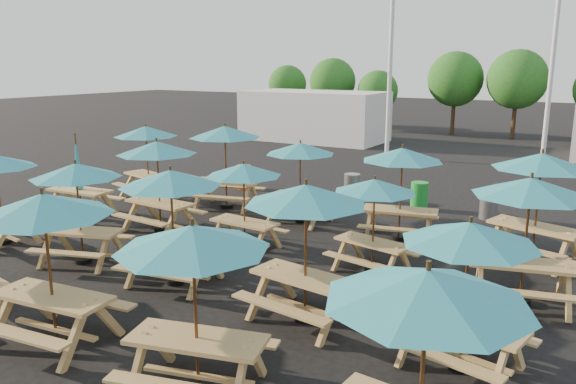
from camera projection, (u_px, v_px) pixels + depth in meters
The scene contains 30 objects.
ground at pixel (257, 248), 13.63m from camera, with size 120.00×120.00×0.00m, color black.
picnic_unit_2 at pixel (79, 183), 16.16m from camera, with size 2.05×1.82×2.46m.
picnic_unit_3 at pixel (146, 136), 18.20m from camera, with size 2.49×2.49×2.41m.
picnic_unit_5 at pixel (76, 177), 12.19m from camera, with size 2.46×2.46×2.29m.
picnic_unit_6 at pixel (157, 154), 14.54m from camera, with size 2.22×2.22×2.44m.
picnic_unit_7 at pixel (225, 137), 16.94m from camera, with size 2.65×2.65×2.56m.
picnic_unit_8 at pixel (44, 215), 8.54m from camera, with size 2.34×2.34×2.49m.
picnic_unit_9 at pixel (171, 186), 10.99m from camera, with size 2.29×2.29×2.38m.
picnic_unit_10 at pixel (244, 175), 13.13m from camera, with size 1.89×1.89×2.12m.
picnic_unit_11 at pixel (300, 154), 15.44m from camera, with size 2.02×2.02×2.27m.
picnic_unit_12 at pixel (193, 249), 7.24m from camera, with size 2.49×2.49×2.39m.
picnic_unit_13 at pixel (306, 203), 9.35m from camera, with size 2.34×2.34×2.45m.
picnic_unit_14 at pixel (375, 192), 11.68m from camera, with size 2.07×2.07×2.06m.
picnic_unit_15 at pixel (402, 160), 13.83m from camera, with size 2.41×2.41×2.38m.
picnic_unit_16 at pixel (427, 301), 5.50m from camera, with size 2.28×2.28×2.46m.
picnic_unit_17 at pixel (469, 243), 7.83m from camera, with size 2.26×2.26×2.26m.
picnic_unit_18 at pixel (530, 195), 10.02m from camera, with size 2.50×2.50×2.43m.
picnic_unit_19 at pixel (541, 168), 12.27m from camera, with size 2.64×2.64×2.50m.
waste_bin_0 at pixel (244, 177), 19.97m from camera, with size 0.52×0.52×0.84m, color #E83D0D.
waste_bin_1 at pixel (352, 187), 18.44m from camera, with size 0.52×0.52×0.84m, color gray.
waste_bin_2 at pixel (419, 196), 17.15m from camera, with size 0.52×0.52×0.84m, color #1A932F.
waste_bin_3 at pixel (489, 205), 16.07m from camera, with size 0.52×0.52×0.84m, color gray.
mast_0 at pixel (392, 26), 25.01m from camera, with size 0.20×0.20×12.00m, color silver.
mast_1 at pixel (556, 23), 23.47m from camera, with size 0.20×0.20×12.00m, color silver.
event_tent_0 at pixel (314, 116), 32.38m from camera, with size 8.00×4.00×2.80m, color silver.
tree_0 at pixel (287, 85), 41.15m from camera, with size 2.80×2.80×4.24m.
tree_1 at pixel (333, 82), 37.80m from camera, with size 3.11×3.11×4.72m.
tree_2 at pixel (378, 91), 36.05m from camera, with size 2.59×2.59×3.93m.
tree_3 at pixel (455, 79), 34.46m from camera, with size 3.36×3.36×5.09m.
tree_4 at pixel (517, 79), 32.26m from camera, with size 3.41×3.41×5.17m.
Camera 1 is at (7.25, -10.78, 4.39)m, focal length 35.00 mm.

